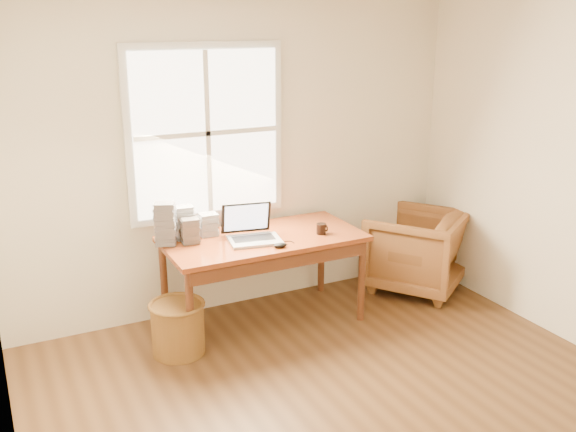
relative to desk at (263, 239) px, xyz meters
name	(u,v)px	position (x,y,z in m)	size (l,w,h in m)	color
room_shell	(379,226)	(-0.02, -1.64, 0.59)	(4.04, 4.54, 2.64)	brown
desk	(263,239)	(0.00, 0.00, 0.00)	(1.60, 0.80, 0.04)	brown
armchair	(415,250)	(1.55, 0.00, -0.36)	(0.80, 0.82, 0.75)	brown
wicker_stool	(178,329)	(-0.80, -0.19, -0.53)	(0.40, 0.40, 0.40)	brown
laptop	(255,223)	(-0.11, -0.09, 0.18)	(0.42, 0.44, 0.32)	#ABAEB2
mouse	(280,245)	(0.01, -0.30, 0.04)	(0.11, 0.06, 0.04)	black
coffee_mug	(321,229)	(0.45, -0.16, 0.06)	(0.08, 0.08, 0.09)	black
cd_stack_a	(185,223)	(-0.58, 0.22, 0.15)	(0.14, 0.12, 0.27)	silver
cd_stack_b	(190,231)	(-0.57, 0.11, 0.12)	(0.13, 0.12, 0.20)	#27272C
cd_stack_c	(165,224)	(-0.75, 0.16, 0.19)	(0.15, 0.13, 0.34)	#9395A0
cd_stack_d	(208,225)	(-0.38, 0.23, 0.11)	(0.14, 0.12, 0.18)	silver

